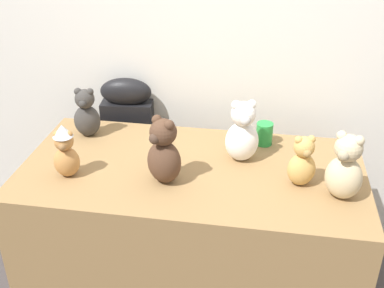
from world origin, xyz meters
TOP-DOWN VIEW (x-y plane):
  - wall_back at (0.00, 0.89)m, footprint 7.00×0.08m
  - display_table at (0.00, 0.25)m, footprint 1.53×0.78m
  - instrument_case at (-0.45, 0.77)m, footprint 0.29×0.15m
  - teddy_bear_caramel at (-0.52, 0.10)m, footprint 0.13×0.11m
  - teddy_bear_charcoal at (-0.56, 0.47)m, footprint 0.14×0.12m
  - teddy_bear_cocoa at (-0.10, 0.12)m, footprint 0.20×0.19m
  - teddy_bear_snow at (0.21, 0.36)m, footprint 0.18×0.16m
  - teddy_bear_honey at (0.47, 0.20)m, footprint 0.14×0.13m
  - teddy_bear_sand at (0.63, 0.13)m, footprint 0.19×0.18m
  - party_cup_green at (0.31, 0.52)m, footprint 0.08×0.08m

SIDE VIEW (x-z plane):
  - display_table at x=0.00m, z-range 0.00..0.77m
  - instrument_case at x=-0.45m, z-range 0.00..0.97m
  - party_cup_green at x=0.31m, z-range 0.77..0.88m
  - teddy_bear_honey at x=0.47m, z-range 0.76..0.99m
  - teddy_bear_charcoal at x=-0.56m, z-range 0.76..1.01m
  - teddy_bear_caramel at x=-0.52m, z-range 0.76..1.01m
  - teddy_bear_sand at x=0.63m, z-range 0.76..1.04m
  - teddy_bear_snow at x=0.21m, z-range 0.76..1.05m
  - teddy_bear_cocoa at x=-0.10m, z-range 0.75..1.05m
  - wall_back at x=0.00m, z-range 0.00..2.60m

